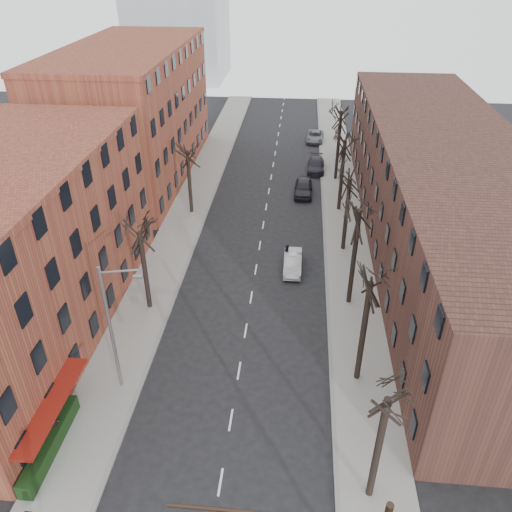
# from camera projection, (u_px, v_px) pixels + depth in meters

# --- Properties ---
(sidewalk_left) EXTENTS (4.00, 90.00, 0.15)m
(sidewalk_left) POSITION_uv_depth(u_px,v_px,m) (190.00, 207.00, 52.59)
(sidewalk_left) COLOR gray
(sidewalk_left) RESTS_ON ground
(sidewalk_right) EXTENTS (4.00, 90.00, 0.15)m
(sidewalk_right) POSITION_uv_depth(u_px,v_px,m) (343.00, 214.00, 51.35)
(sidewalk_right) COLOR gray
(sidewalk_right) RESTS_ON ground
(building_left_near) EXTENTS (12.00, 26.00, 12.00)m
(building_left_near) POSITION_uv_depth(u_px,v_px,m) (5.00, 257.00, 33.20)
(building_left_near) COLOR brown
(building_left_near) RESTS_ON ground
(building_left_far) EXTENTS (12.00, 28.00, 14.00)m
(building_left_far) POSITION_uv_depth(u_px,v_px,m) (133.00, 115.00, 57.11)
(building_left_far) COLOR brown
(building_left_far) RESTS_ON ground
(building_right) EXTENTS (12.00, 50.00, 10.00)m
(building_right) POSITION_uv_depth(u_px,v_px,m) (443.00, 194.00, 43.89)
(building_right) COLOR #472821
(building_right) RESTS_ON ground
(awning_left) EXTENTS (1.20, 7.00, 0.15)m
(awning_left) POSITION_uv_depth(u_px,v_px,m) (62.00, 436.00, 28.29)
(awning_left) COLOR maroon
(awning_left) RESTS_ON ground
(hedge) EXTENTS (0.80, 6.00, 1.00)m
(hedge) POSITION_uv_depth(u_px,v_px,m) (50.00, 443.00, 27.11)
(hedge) COLOR black
(hedge) RESTS_ON sidewalk_left
(tree_right_a) EXTENTS (5.20, 5.20, 10.00)m
(tree_right_a) POSITION_uv_depth(u_px,v_px,m) (369.00, 495.00, 25.29)
(tree_right_a) COLOR black
(tree_right_a) RESTS_ON ground
(tree_right_b) EXTENTS (5.20, 5.20, 10.80)m
(tree_right_b) POSITION_uv_depth(u_px,v_px,m) (356.00, 378.00, 32.03)
(tree_right_b) COLOR black
(tree_right_b) RESTS_ON ground
(tree_right_c) EXTENTS (5.20, 5.20, 11.60)m
(tree_right_c) POSITION_uv_depth(u_px,v_px,m) (348.00, 303.00, 38.78)
(tree_right_c) COLOR black
(tree_right_c) RESTS_ON ground
(tree_right_d) EXTENTS (5.20, 5.20, 10.00)m
(tree_right_d) POSITION_uv_depth(u_px,v_px,m) (343.00, 249.00, 45.52)
(tree_right_d) COLOR black
(tree_right_d) RESTS_ON ground
(tree_right_e) EXTENTS (5.20, 5.20, 10.80)m
(tree_right_e) POSITION_uv_depth(u_px,v_px,m) (338.00, 210.00, 52.26)
(tree_right_e) COLOR black
(tree_right_e) RESTS_ON ground
(tree_right_f) EXTENTS (5.20, 5.20, 11.60)m
(tree_right_f) POSITION_uv_depth(u_px,v_px,m) (335.00, 179.00, 59.01)
(tree_right_f) COLOR black
(tree_right_f) RESTS_ON ground
(tree_left_a) EXTENTS (5.20, 5.20, 9.50)m
(tree_left_a) POSITION_uv_depth(u_px,v_px,m) (150.00, 308.00, 38.27)
(tree_left_a) COLOR black
(tree_left_a) RESTS_ON ground
(tree_left_b) EXTENTS (5.20, 5.20, 9.50)m
(tree_left_b) POSITION_uv_depth(u_px,v_px,m) (192.00, 213.00, 51.76)
(tree_left_b) COLOR black
(tree_left_b) RESTS_ON ground
(streetlight) EXTENTS (2.45, 0.22, 9.03)m
(streetlight) POSITION_uv_depth(u_px,v_px,m) (113.00, 325.00, 28.81)
(streetlight) COLOR slate
(streetlight) RESTS_ON ground
(silver_sedan) EXTENTS (1.50, 4.27, 1.40)m
(silver_sedan) POSITION_uv_depth(u_px,v_px,m) (293.00, 262.00, 42.37)
(silver_sedan) COLOR #ADAFB4
(silver_sedan) RESTS_ON ground
(parked_car_near) EXTENTS (2.03, 4.85, 1.64)m
(parked_car_near) POSITION_uv_depth(u_px,v_px,m) (303.00, 188.00, 55.09)
(parked_car_near) COLOR black
(parked_car_near) RESTS_ON ground
(parked_car_mid) EXTENTS (2.14, 5.02, 1.44)m
(parked_car_mid) POSITION_uv_depth(u_px,v_px,m) (316.00, 165.00, 60.91)
(parked_car_mid) COLOR black
(parked_car_mid) RESTS_ON ground
(parked_car_far) EXTENTS (2.57, 4.99, 1.34)m
(parked_car_far) POSITION_uv_depth(u_px,v_px,m) (315.00, 136.00, 70.11)
(parked_car_far) COLOR slate
(parked_car_far) RESTS_ON ground
(pedestrian_b) EXTENTS (0.90, 0.72, 1.76)m
(pedestrian_b) POSITION_uv_depth(u_px,v_px,m) (54.00, 425.00, 27.70)
(pedestrian_b) COLOR black
(pedestrian_b) RESTS_ON sidewalk_left
(pedestrian_crossing) EXTENTS (0.52, 1.15, 1.92)m
(pedestrian_crossing) POSITION_uv_depth(u_px,v_px,m) (287.00, 255.00, 42.95)
(pedestrian_crossing) COLOR black
(pedestrian_crossing) RESTS_ON ground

